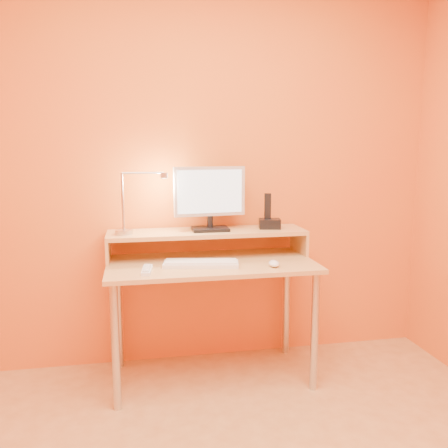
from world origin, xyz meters
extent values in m
cube|color=orange|center=(0.00, 1.50, 1.25)|extent=(3.00, 0.04, 2.50)
cylinder|color=#BABABE|center=(-0.55, 0.93, 0.35)|extent=(0.04, 0.04, 0.69)
cylinder|color=#BABABE|center=(0.55, 0.93, 0.35)|extent=(0.04, 0.04, 0.69)
cylinder|color=#BABABE|center=(-0.55, 1.43, 0.35)|extent=(0.04, 0.04, 0.69)
cylinder|color=#BABABE|center=(0.55, 1.43, 0.35)|extent=(0.04, 0.04, 0.69)
cube|color=tan|center=(0.00, 1.18, 0.71)|extent=(1.20, 0.60, 0.02)
cube|color=tan|center=(-0.59, 1.33, 0.79)|extent=(0.02, 0.30, 0.14)
cube|color=tan|center=(0.59, 1.33, 0.79)|extent=(0.02, 0.30, 0.14)
cube|color=tan|center=(0.00, 1.33, 0.87)|extent=(1.20, 0.30, 0.02)
cube|color=black|center=(0.02, 1.33, 0.89)|extent=(0.22, 0.16, 0.02)
cylinder|color=black|center=(0.02, 1.33, 0.93)|extent=(0.04, 0.04, 0.07)
cube|color=#BEBEBE|center=(0.02, 1.34, 1.12)|extent=(0.44, 0.08, 0.30)
cube|color=black|center=(0.02, 1.36, 1.12)|extent=(0.39, 0.05, 0.25)
cube|color=silver|center=(0.02, 1.32, 1.12)|extent=(0.40, 0.04, 0.26)
cylinder|color=#BABABE|center=(-0.50, 1.30, 0.89)|extent=(0.10, 0.10, 0.02)
cylinder|color=#BABABE|center=(-0.50, 1.30, 1.07)|extent=(0.01, 0.01, 0.33)
cylinder|color=#BABABE|center=(-0.38, 1.30, 1.24)|extent=(0.24, 0.01, 0.01)
cylinder|color=#BABABE|center=(-0.26, 1.30, 1.22)|extent=(0.04, 0.04, 0.03)
cylinder|color=#FFEAC6|center=(-0.26, 1.30, 1.20)|extent=(0.03, 0.03, 0.00)
cube|color=black|center=(0.39, 1.33, 0.91)|extent=(0.15, 0.12, 0.06)
cube|color=black|center=(0.38, 1.33, 1.02)|extent=(0.04, 0.03, 0.16)
cube|color=#1269FF|center=(0.44, 1.28, 0.91)|extent=(0.01, 0.00, 0.04)
cube|color=white|center=(-0.07, 1.10, 0.73)|extent=(0.44, 0.21, 0.02)
ellipsoid|color=white|center=(0.33, 1.01, 0.74)|extent=(0.07, 0.11, 0.03)
cube|color=white|center=(-0.38, 1.03, 0.73)|extent=(0.07, 0.19, 0.02)
camera|label=1|loc=(-0.42, -1.41, 1.38)|focal=37.13mm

